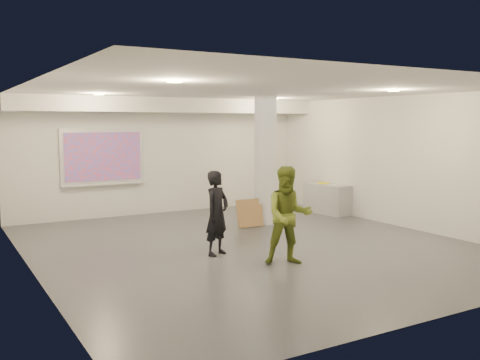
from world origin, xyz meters
TOP-DOWN VIEW (x-y plane):
  - floor at (0.00, 0.00)m, footprint 8.00×9.00m
  - ceiling at (0.00, 0.00)m, footprint 8.00×9.00m
  - wall_back at (0.00, 4.50)m, footprint 8.00×0.01m
  - wall_front at (0.00, -4.50)m, footprint 8.00×0.01m
  - wall_left at (-4.00, 0.00)m, footprint 0.01×9.00m
  - wall_right at (4.00, 0.00)m, footprint 0.01×9.00m
  - soffit_band at (0.00, 3.95)m, footprint 8.00×1.10m
  - downlight_nw at (-2.20, 2.50)m, footprint 0.22×0.22m
  - downlight_ne at (2.20, 2.50)m, footprint 0.22×0.22m
  - downlight_sw at (-2.20, -1.50)m, footprint 0.22×0.22m
  - downlight_se at (2.20, -1.50)m, footprint 0.22×0.22m
  - column at (1.50, 1.80)m, footprint 0.52×0.52m
  - projection_screen at (-1.60, 4.45)m, footprint 2.10×0.13m
  - credenza at (3.72, 2.18)m, footprint 0.68×1.38m
  - papers_stack at (3.74, 1.87)m, footprint 0.24×0.30m
  - postit_pad at (3.69, 2.34)m, footprint 0.27×0.32m
  - cardboard_back at (0.94, 1.62)m, footprint 0.59×0.21m
  - cardboard_front at (1.06, 1.62)m, footprint 0.48×0.25m
  - woman at (-0.90, -0.33)m, footprint 0.66×0.58m
  - man at (-0.15, -1.49)m, footprint 0.99×0.90m

SIDE VIEW (x-z plane):
  - floor at x=0.00m, z-range -0.01..0.01m
  - cardboard_front at x=1.06m, z-range 0.00..0.50m
  - cardboard_back at x=0.94m, z-range 0.00..0.64m
  - credenza at x=3.72m, z-range 0.00..0.78m
  - woman at x=-0.90m, z-range 0.00..1.53m
  - papers_stack at x=3.74m, z-range 0.78..0.80m
  - postit_pad at x=3.69m, z-range 0.78..0.81m
  - man at x=-0.15m, z-range 0.00..1.66m
  - wall_back at x=0.00m, z-range 0.00..3.00m
  - wall_front at x=0.00m, z-range 0.00..3.00m
  - wall_left at x=-4.00m, z-range 0.00..3.00m
  - wall_right at x=4.00m, z-range 0.00..3.00m
  - column at x=1.50m, z-range 0.00..3.00m
  - projection_screen at x=-1.60m, z-range 0.82..2.24m
  - soffit_band at x=0.00m, z-range 2.64..3.00m
  - downlight_nw at x=-2.20m, z-range 2.97..2.99m
  - downlight_ne at x=2.20m, z-range 2.97..2.99m
  - downlight_sw at x=-2.20m, z-range 2.97..2.99m
  - downlight_se at x=2.20m, z-range 2.97..2.99m
  - ceiling at x=0.00m, z-range 3.00..3.00m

